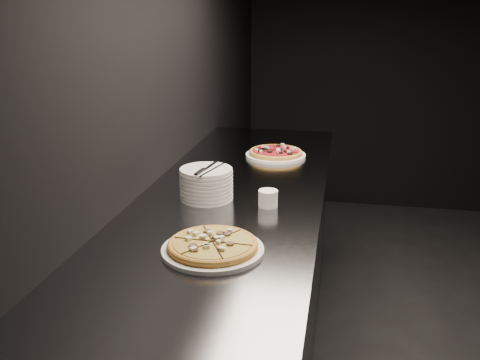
% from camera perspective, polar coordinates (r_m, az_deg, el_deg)
% --- Properties ---
extents(wall_left, '(0.02, 5.00, 2.80)m').
position_cam_1_polar(wall_left, '(2.23, -10.16, 11.20)').
color(wall_left, black).
rests_on(wall_left, floor).
extents(counter, '(0.74, 2.44, 0.92)m').
position_cam_1_polar(counter, '(2.42, -0.55, -11.50)').
color(counter, slate).
rests_on(counter, floor).
extents(pizza_mushroom, '(0.32, 0.32, 0.04)m').
position_cam_1_polar(pizza_mushroom, '(1.68, -2.92, -7.09)').
color(pizza_mushroom, white).
rests_on(pizza_mushroom, counter).
extents(pizza_tomato, '(0.34, 0.34, 0.04)m').
position_cam_1_polar(pizza_tomato, '(2.75, 3.83, 2.87)').
color(pizza_tomato, white).
rests_on(pizza_tomato, counter).
extents(plate_stack, '(0.21, 0.21, 0.13)m').
position_cam_1_polar(plate_stack, '(2.13, -3.62, -0.39)').
color(plate_stack, white).
rests_on(plate_stack, counter).
extents(cutlery, '(0.10, 0.22, 0.01)m').
position_cam_1_polar(cutlery, '(2.09, -3.54, 1.16)').
color(cutlery, silver).
rests_on(cutlery, plate_stack).
extents(ramekin, '(0.07, 0.07, 0.07)m').
position_cam_1_polar(ramekin, '(2.05, 3.01, -1.93)').
color(ramekin, white).
rests_on(ramekin, counter).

